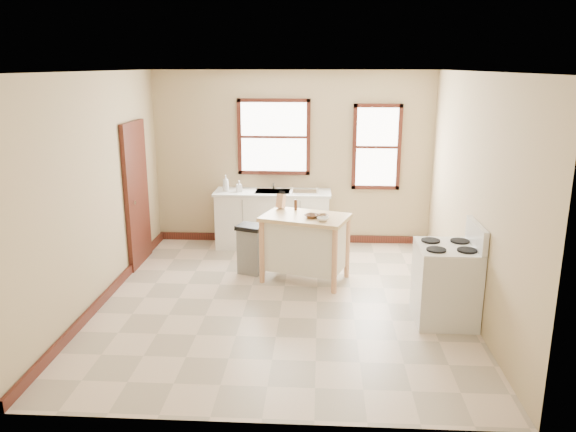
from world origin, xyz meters
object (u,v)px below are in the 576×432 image
object	(u,v)px
soap_bottle_b	(239,186)
knife_block	(281,202)
pepper_grinder	(296,205)
trash_bin	(251,249)
kitchen_island	(305,248)
bowl_c	(323,219)
gas_stove	(446,272)
soap_bottle_a	(226,183)
bowl_b	(322,216)
dish_rack	(305,189)
bowl_a	(312,216)

from	to	relation	value
soap_bottle_b	knife_block	bearing A→B (deg)	-75.45
pepper_grinder	trash_bin	distance (m)	0.90
soap_bottle_b	trash_bin	bearing A→B (deg)	-95.45
kitchen_island	knife_block	bearing A→B (deg)	152.39
soap_bottle_b	pepper_grinder	size ratio (longest dim) A/B	1.18
knife_block	trash_bin	distance (m)	0.79
bowl_c	soap_bottle_b	bearing A→B (deg)	128.77
trash_bin	gas_stove	world-z (taller)	gas_stove
kitchen_island	trash_bin	xyz separation A→B (m)	(-0.77, 0.23, -0.11)
soap_bottle_a	kitchen_island	xyz separation A→B (m)	(1.31, -1.43, -0.59)
pepper_grinder	knife_block	bearing A→B (deg)	160.86
soap_bottle_a	soap_bottle_b	xyz separation A→B (m)	(0.22, -0.04, -0.04)
pepper_grinder	bowl_b	distance (m)	0.54
soap_bottle_a	dish_rack	world-z (taller)	soap_bottle_a
soap_bottle_b	bowl_c	world-z (taller)	soap_bottle_b
bowl_b	bowl_c	bearing A→B (deg)	-86.41
kitchen_island	trash_bin	distance (m)	0.81
soap_bottle_a	trash_bin	bearing A→B (deg)	-77.73
knife_block	bowl_c	world-z (taller)	knife_block
dish_rack	trash_bin	distance (m)	1.51
soap_bottle_a	bowl_a	world-z (taller)	soap_bottle_a
bowl_c	bowl_a	bearing A→B (deg)	132.94
kitchen_island	pepper_grinder	world-z (taller)	pepper_grinder
pepper_grinder	soap_bottle_b	bearing A→B (deg)	130.60
soap_bottle_a	gas_stove	world-z (taller)	soap_bottle_a
kitchen_island	dish_rack	bearing A→B (deg)	109.74
soap_bottle_b	knife_block	distance (m)	1.27
bowl_b	trash_bin	bearing A→B (deg)	161.67
kitchen_island	gas_stove	size ratio (longest dim) A/B	0.96
dish_rack	kitchen_island	world-z (taller)	dish_rack
knife_block	bowl_a	distance (m)	0.64
gas_stove	bowl_b	bearing A→B (deg)	142.99
dish_rack	gas_stove	size ratio (longest dim) A/B	0.35
dish_rack	gas_stove	bearing A→B (deg)	-50.03
kitchen_island	bowl_a	size ratio (longest dim) A/B	6.04
kitchen_island	gas_stove	distance (m)	2.02
knife_block	bowl_b	xyz separation A→B (m)	(0.58, -0.46, -0.08)
soap_bottle_b	knife_block	xyz separation A→B (m)	(0.74, -1.03, 0.01)
bowl_b	bowl_c	world-z (taller)	bowl_c
dish_rack	pepper_grinder	xyz separation A→B (m)	(-0.10, -1.12, 0.02)
bowl_a	soap_bottle_b	bearing A→B (deg)	128.31
soap_bottle_a	bowl_c	distance (m)	2.29
soap_bottle_a	pepper_grinder	size ratio (longest dim) A/B	1.71
bowl_a	bowl_c	bearing A→B (deg)	-47.06
dish_rack	gas_stove	distance (m)	3.10
trash_bin	bowl_c	bearing A→B (deg)	-5.91
trash_bin	bowl_b	bearing A→B (deg)	1.62
pepper_grinder	trash_bin	xyz separation A→B (m)	(-0.63, -0.06, -0.64)
soap_bottle_b	gas_stove	world-z (taller)	gas_stove
kitchen_island	knife_block	size ratio (longest dim) A/B	5.60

